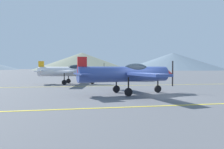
{
  "coord_description": "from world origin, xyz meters",
  "views": [
    {
      "loc": [
        -4.96,
        -12.82,
        1.86
      ],
      "look_at": [
        -1.4,
        6.0,
        1.2
      ],
      "focal_mm": 34.34,
      "sensor_mm": 36.0,
      "label": 1
    }
  ],
  "objects": [
    {
      "name": "airplane_near",
      "position": [
        -1.11,
        1.47,
        1.42
      ],
      "size": [
        7.36,
        8.42,
        2.52
      ],
      "color": "#33478C",
      "rests_on": "ground_plane"
    },
    {
      "name": "car_sedan",
      "position": [
        4.12,
        15.97,
        0.84
      ],
      "size": [
        3.97,
        4.54,
        1.62
      ],
      "color": "#3372BF",
      "rests_on": "ground_plane"
    },
    {
      "name": "hill_centerright",
      "position": [
        62.43,
        121.72,
        5.77
      ],
      "size": [
        67.77,
        67.77,
        11.55
      ],
      "primitive_type": "cone",
      "color": "slate",
      "rests_on": "ground_plane"
    },
    {
      "name": "apron_line_far",
      "position": [
        0.0,
        8.05,
        0.01
      ],
      "size": [
        80.0,
        0.16,
        0.01
      ],
      "primitive_type": "cube",
      "color": "yellow",
      "rests_on": "ground_plane"
    },
    {
      "name": "ground_plane",
      "position": [
        0.0,
        0.0,
        0.0
      ],
      "size": [
        400.0,
        400.0,
        0.0
      ],
      "primitive_type": "plane",
      "color": "#54565B"
    },
    {
      "name": "hill_centerleft",
      "position": [
        2.11,
        134.31,
        5.85
      ],
      "size": [
        65.33,
        65.33,
        11.71
      ],
      "primitive_type": "cone",
      "color": "slate",
      "rests_on": "ground_plane"
    },
    {
      "name": "apron_line_near",
      "position": [
        0.0,
        -3.25,
        0.01
      ],
      "size": [
        80.0,
        0.16,
        0.01
      ],
      "primitive_type": "cube",
      "color": "yellow",
      "rests_on": "ground_plane"
    },
    {
      "name": "airplane_mid",
      "position": [
        -5.05,
        11.07,
        1.42
      ],
      "size": [
        7.37,
        8.42,
        2.52
      ],
      "color": "silver",
      "rests_on": "ground_plane"
    }
  ]
}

